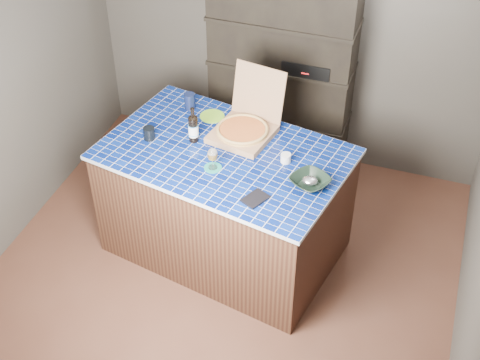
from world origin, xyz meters
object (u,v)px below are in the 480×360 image
at_px(wine_glass, 212,155).
at_px(bowl, 310,182).
at_px(pizza_box, 244,128).
at_px(mead_bottle, 193,128).
at_px(kitchen_island, 225,202).
at_px(dvd_case, 255,199).

relative_size(wine_glass, bowl, 0.64).
bearing_deg(pizza_box, mead_bottle, -139.86).
distance_m(kitchen_island, wine_glass, 0.63).
height_order(mead_bottle, bowl, mead_bottle).
distance_m(mead_bottle, dvd_case, 0.80).
bearing_deg(mead_bottle, bowl, -13.15).
relative_size(mead_bottle, dvd_case, 1.67).
height_order(kitchen_island, pizza_box, pizza_box).
height_order(kitchen_island, wine_glass, wine_glass).
bearing_deg(pizza_box, wine_glass, -89.78).
height_order(wine_glass, dvd_case, wine_glass).
height_order(pizza_box, dvd_case, pizza_box).
height_order(mead_bottle, dvd_case, mead_bottle).
bearing_deg(mead_bottle, kitchen_island, -13.37).
bearing_deg(dvd_case, wine_glass, 176.12).
bearing_deg(bowl, kitchen_island, 166.94).
relative_size(dvd_case, bowl, 0.67).
relative_size(mead_bottle, wine_glass, 1.75).
bearing_deg(kitchen_island, dvd_case, -37.44).
bearing_deg(bowl, wine_glass, -176.57).
xyz_separation_m(pizza_box, dvd_case, (0.30, -0.67, -0.06)).
relative_size(pizza_box, bowl, 2.26).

